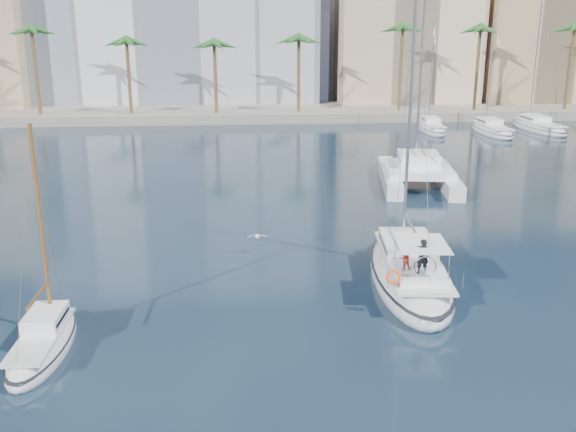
{
  "coord_description": "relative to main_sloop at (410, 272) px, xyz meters",
  "views": [
    {
      "loc": [
        -2.85,
        -26.44,
        11.94
      ],
      "look_at": [
        -0.6,
        1.5,
        3.6
      ],
      "focal_mm": 40.0,
      "sensor_mm": 36.0,
      "label": 1
    }
  ],
  "objects": [
    {
      "name": "ground",
      "position": [
        -5.32,
        -1.83,
        -0.52
      ],
      "size": [
        160.0,
        160.0,
        0.0
      ],
      "primitive_type": "plane",
      "color": "black",
      "rests_on": "ground"
    },
    {
      "name": "quay",
      "position": [
        -5.32,
        59.17,
        0.08
      ],
      "size": [
        120.0,
        14.0,
        1.2
      ],
      "primitive_type": "cube",
      "color": "gray",
      "rests_on": "ground"
    },
    {
      "name": "building_modern",
      "position": [
        -17.32,
        71.17,
        13.48
      ],
      "size": [
        42.0,
        16.0,
        28.0
      ],
      "primitive_type": "cube",
      "color": "silver",
      "rests_on": "ground"
    },
    {
      "name": "building_beige",
      "position": [
        16.68,
        68.17,
        9.48
      ],
      "size": [
        20.0,
        14.0,
        20.0
      ],
      "primitive_type": "cube",
      "color": "beige",
      "rests_on": "ground"
    },
    {
      "name": "building_tan_right",
      "position": [
        36.68,
        66.17,
        8.48
      ],
      "size": [
        18.0,
        12.0,
        18.0
      ],
      "primitive_type": "cube",
      "color": "tan",
      "rests_on": "ground"
    },
    {
      "name": "palm_centre",
      "position": [
        -5.32,
        55.17,
        9.76
      ],
      "size": [
        3.6,
        3.6,
        12.3
      ],
      "color": "brown",
      "rests_on": "ground"
    },
    {
      "name": "palm_right",
      "position": [
        28.68,
        55.17,
        9.76
      ],
      "size": [
        3.6,
        3.6,
        12.3
      ],
      "color": "brown",
      "rests_on": "ground"
    },
    {
      "name": "main_sloop",
      "position": [
        0.0,
        0.0,
        0.0
      ],
      "size": [
        4.74,
        11.7,
        16.92
      ],
      "rotation": [
        0.0,
        0.0,
        -0.1
      ],
      "color": "silver",
      "rests_on": "ground"
    },
    {
      "name": "small_sloop",
      "position": [
        -15.69,
        -5.62,
        -0.15
      ],
      "size": [
        2.1,
        6.33,
        9.05
      ],
      "rotation": [
        0.0,
        0.0,
        -0.02
      ],
      "color": "silver",
      "rests_on": "ground"
    },
    {
      "name": "catamaran",
      "position": [
        5.84,
        19.58,
        0.6
      ],
      "size": [
        7.13,
        11.72,
        16.17
      ],
      "rotation": [
        0.0,
        0.0,
        -0.16
      ],
      "color": "silver",
      "rests_on": "ground"
    },
    {
      "name": "seagull",
      "position": [
        -7.19,
        4.52,
        0.54
      ],
      "size": [
        1.14,
        0.49,
        0.21
      ],
      "color": "silver",
      "rests_on": "ground"
    },
    {
      "name": "moored_yacht_a",
      "position": [
        14.68,
        45.17,
        -0.52
      ],
      "size": [
        3.37,
        9.52,
        11.9
      ],
      "primitive_type": null,
      "rotation": [
        0.0,
        0.0,
        -0.07
      ],
      "color": "silver",
      "rests_on": "ground"
    },
    {
      "name": "moored_yacht_b",
      "position": [
        21.18,
        43.17,
        -0.52
      ],
      "size": [
        3.32,
        10.83,
        13.72
      ],
      "primitive_type": null,
      "rotation": [
        0.0,
        0.0,
        -0.02
      ],
      "color": "silver",
      "rests_on": "ground"
    },
    {
      "name": "moored_yacht_c",
      "position": [
        27.68,
        45.17,
        -0.52
      ],
      "size": [
        3.98,
        12.33,
        15.54
      ],
      "primitive_type": null,
      "rotation": [
        0.0,
        0.0,
        0.03
      ],
      "color": "silver",
      "rests_on": "ground"
    }
  ]
}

